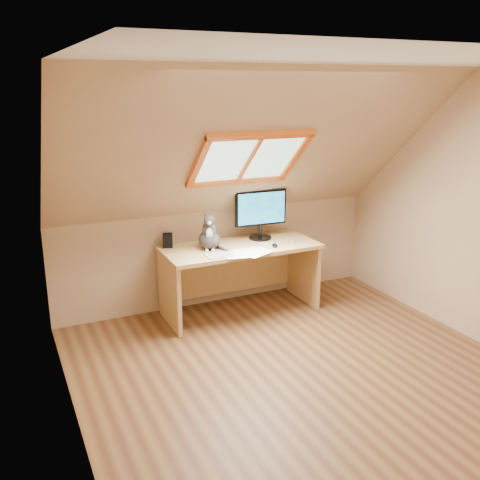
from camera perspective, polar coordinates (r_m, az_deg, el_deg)
ground at (r=4.47m, az=6.89°, el=-14.19°), size 3.50×3.50×0.00m
room_shell at (r=3.87m, az=8.32°, el=3.76°), size 3.52×3.52×2.41m
desk at (r=5.46m, az=-0.30°, el=-2.60°), size 1.56×0.68×0.71m
monitor at (r=5.49m, az=2.22°, el=3.09°), size 0.56×0.23×0.51m
cat at (r=5.19m, az=-3.31°, el=0.48°), size 0.28×0.30×0.38m
desk_speaker at (r=5.31m, az=-7.72°, el=-0.04°), size 0.12×0.12×0.14m
graphics_tablet at (r=5.02m, az=-2.19°, el=-1.61°), size 0.27×0.20×0.01m
mouse at (r=5.29m, az=3.73°, el=-0.57°), size 0.08×0.10×0.03m
papers at (r=5.09m, az=0.79°, el=-1.37°), size 0.35×0.30×0.01m
cables at (r=5.39m, az=4.06°, el=-0.39°), size 0.51×0.26×0.01m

